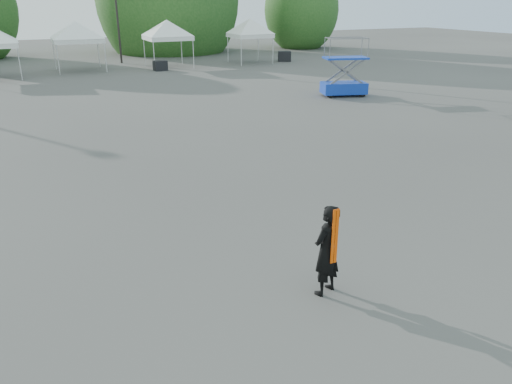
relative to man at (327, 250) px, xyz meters
name	(u,v)px	position (x,y,z in m)	size (l,w,h in m)	color
ground	(267,232)	(0.15, 2.60, -0.83)	(120.00, 120.00, 0.00)	#474442
tree_far_e	(301,10)	(22.15, 39.60, 2.80)	(3.84, 3.84, 5.84)	#382314
tent_e	(76,25)	(-0.31, 31.29, 2.23)	(4.60, 4.60, 3.88)	silver
tent_f	(167,24)	(5.91, 30.76, 2.23)	(4.37, 4.37, 3.88)	silver
tent_g	(250,22)	(12.33, 30.35, 2.23)	(4.04, 4.04, 3.88)	silver
man	(327,250)	(0.00, 0.00, 0.00)	(0.71, 0.60, 1.65)	black
scissor_lift	(345,67)	(10.97, 15.50, 0.66)	(2.51, 1.73, 2.94)	#0B3095
crate_mid	(160,66)	(4.79, 29.06, -0.48)	(0.89, 0.69, 0.69)	black
crate_east	(284,56)	(15.28, 30.16, -0.43)	(1.02, 0.79, 0.79)	black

